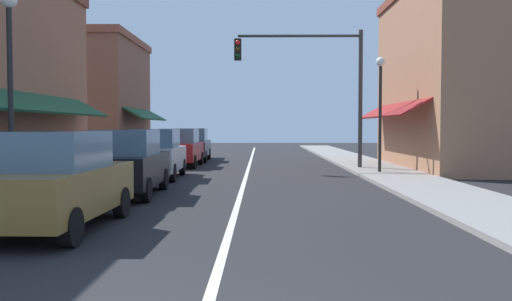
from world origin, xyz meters
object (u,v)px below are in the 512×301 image
(parked_car_far_left, at_px, (180,148))
(parked_car_third_left, at_px, (155,154))
(parked_car_nearest_left, at_px, (55,181))
(traffic_signal_mast_arm, at_px, (317,74))
(street_lamp_right_mid, at_px, (380,95))
(parked_car_second_left, at_px, (126,163))
(street_lamp_left_near, at_px, (10,64))
(parked_car_distant_left, at_px, (192,145))

(parked_car_far_left, bearing_deg, parked_car_third_left, -89.87)
(parked_car_nearest_left, bearing_deg, parked_car_third_left, 92.16)
(traffic_signal_mast_arm, bearing_deg, parked_car_nearest_left, -114.28)
(traffic_signal_mast_arm, bearing_deg, street_lamp_right_mid, -45.81)
(parked_car_nearest_left, height_order, parked_car_second_left, same)
(street_lamp_left_near, bearing_deg, parked_car_distant_left, 84.11)
(parked_car_distant_left, distance_m, street_lamp_right_mid, 11.91)
(parked_car_far_left, xyz_separation_m, street_lamp_left_near, (-1.75, -13.05, 2.35))
(parked_car_second_left, xyz_separation_m, parked_car_third_left, (-0.16, 4.84, 0.00))
(parked_car_third_left, xyz_separation_m, traffic_signal_mast_arm, (6.17, 3.77, 3.20))
(parked_car_second_left, bearing_deg, street_lamp_left_near, -127.10)
(parked_car_second_left, distance_m, traffic_signal_mast_arm, 10.98)
(parked_car_nearest_left, xyz_separation_m, parked_car_far_left, (-0.07, 15.30, 0.00))
(parked_car_second_left, distance_m, parked_car_distant_left, 14.62)
(traffic_signal_mast_arm, xyz_separation_m, street_lamp_right_mid, (2.19, -2.25, -1.01))
(parked_car_second_left, xyz_separation_m, parked_car_distant_left, (-0.09, 14.62, 0.00))
(parked_car_distant_left, bearing_deg, street_lamp_right_mid, -46.12)
(parked_car_third_left, bearing_deg, parked_car_second_left, -89.56)
(parked_car_third_left, bearing_deg, parked_car_far_left, 88.18)
(parked_car_third_left, relative_size, street_lamp_right_mid, 0.92)
(parked_car_second_left, relative_size, street_lamp_left_near, 0.86)
(traffic_signal_mast_arm, relative_size, street_lamp_left_near, 1.24)
(street_lamp_right_mid, bearing_deg, parked_car_second_left, -142.21)
(parked_car_distant_left, xyz_separation_m, street_lamp_right_mid, (8.30, -8.26, 2.19))
(parked_car_nearest_left, distance_m, parked_car_second_left, 4.84)
(parked_car_second_left, height_order, street_lamp_right_mid, street_lamp_right_mid)
(parked_car_nearest_left, bearing_deg, street_lamp_left_near, 130.40)
(street_lamp_right_mid, bearing_deg, parked_car_far_left, 153.71)
(parked_car_third_left, bearing_deg, parked_car_distant_left, 88.24)
(parked_car_nearest_left, bearing_deg, parked_car_second_left, 90.95)
(parked_car_nearest_left, height_order, street_lamp_left_near, street_lamp_left_near)
(street_lamp_left_near, bearing_deg, parked_car_second_left, 54.10)
(parked_car_distant_left, height_order, street_lamp_left_near, street_lamp_left_near)
(traffic_signal_mast_arm, bearing_deg, parked_car_distant_left, 135.48)
(traffic_signal_mast_arm, distance_m, street_lamp_left_near, 13.71)
(parked_car_distant_left, bearing_deg, parked_car_far_left, -91.54)
(parked_car_nearest_left, distance_m, parked_car_third_left, 9.67)
(parked_car_second_left, distance_m, parked_car_far_left, 10.47)
(parked_car_far_left, bearing_deg, parked_car_second_left, -88.82)
(parked_car_distant_left, bearing_deg, traffic_signal_mast_arm, -45.78)
(parked_car_third_left, height_order, parked_car_far_left, same)
(parked_car_nearest_left, xyz_separation_m, parked_car_third_left, (-0.11, 9.67, 0.00))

